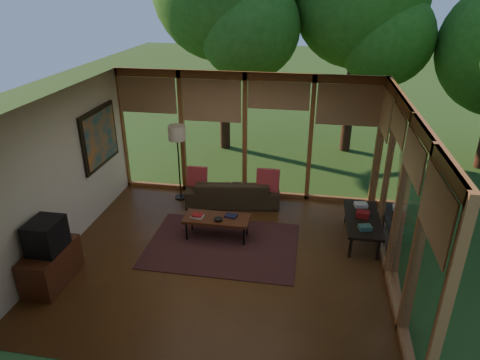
% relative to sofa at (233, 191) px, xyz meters
% --- Properties ---
extents(floor, '(5.50, 5.50, 0.00)m').
position_rel_sofa_xyz_m(floor, '(0.18, -2.00, -0.29)').
color(floor, '#573217').
rests_on(floor, ground).
extents(ceiling, '(5.50, 5.50, 0.00)m').
position_rel_sofa_xyz_m(ceiling, '(0.18, -2.00, 2.41)').
color(ceiling, white).
rests_on(ceiling, ground).
extents(wall_left, '(0.04, 5.00, 2.70)m').
position_rel_sofa_xyz_m(wall_left, '(-2.57, -2.00, 1.06)').
color(wall_left, silver).
rests_on(wall_left, ground).
extents(wall_front, '(5.50, 0.04, 2.70)m').
position_rel_sofa_xyz_m(wall_front, '(0.18, -4.50, 1.06)').
color(wall_front, silver).
rests_on(wall_front, ground).
extents(window_wall_back, '(5.50, 0.12, 2.70)m').
position_rel_sofa_xyz_m(window_wall_back, '(0.18, 0.50, 1.06)').
color(window_wall_back, '#995A2F').
rests_on(window_wall_back, ground).
extents(window_wall_right, '(0.12, 5.00, 2.70)m').
position_rel_sofa_xyz_m(window_wall_right, '(2.93, -2.00, 1.06)').
color(window_wall_right, '#995A2F').
rests_on(window_wall_right, ground).
extents(tree_ne, '(3.30, 3.30, 5.57)m').
position_rel_sofa_xyz_m(tree_ne, '(2.53, 3.81, 3.62)').
color(tree_ne, '#3D2016').
rests_on(tree_ne, ground).
extents(rug, '(2.66, 1.89, 0.01)m').
position_rel_sofa_xyz_m(rug, '(0.12, -1.64, -0.28)').
color(rug, maroon).
rests_on(rug, floor).
extents(sofa, '(2.05, 1.05, 0.57)m').
position_rel_sofa_xyz_m(sofa, '(0.00, 0.00, 0.00)').
color(sofa, '#372B1B').
rests_on(sofa, floor).
extents(pillow_left, '(0.41, 0.22, 0.43)m').
position_rel_sofa_xyz_m(pillow_left, '(-0.75, -0.05, 0.30)').
color(pillow_left, maroon).
rests_on(pillow_left, sofa).
extents(pillow_right, '(0.46, 0.25, 0.49)m').
position_rel_sofa_xyz_m(pillow_right, '(0.75, -0.05, 0.33)').
color(pillow_right, maroon).
rests_on(pillow_right, sofa).
extents(ct_book_lower, '(0.24, 0.19, 0.03)m').
position_rel_sofa_xyz_m(ct_book_lower, '(-0.38, -1.44, 0.16)').
color(ct_book_lower, beige).
rests_on(ct_book_lower, coffee_table).
extents(ct_book_upper, '(0.20, 0.16, 0.03)m').
position_rel_sofa_xyz_m(ct_book_upper, '(-0.38, -1.44, 0.18)').
color(ct_book_upper, maroon).
rests_on(ct_book_upper, coffee_table).
extents(ct_book_side, '(0.24, 0.20, 0.03)m').
position_rel_sofa_xyz_m(ct_book_side, '(0.22, -1.31, 0.15)').
color(ct_book_side, '#161832').
rests_on(ct_book_side, coffee_table).
extents(ct_bowl, '(0.16, 0.16, 0.07)m').
position_rel_sofa_xyz_m(ct_bowl, '(0.02, -1.49, 0.18)').
color(ct_bowl, black).
rests_on(ct_bowl, coffee_table).
extents(media_cabinet, '(0.50, 1.00, 0.60)m').
position_rel_sofa_xyz_m(media_cabinet, '(-2.29, -3.09, 0.01)').
color(media_cabinet, '#562917').
rests_on(media_cabinet, floor).
extents(television, '(0.45, 0.55, 0.50)m').
position_rel_sofa_xyz_m(television, '(-2.27, -3.09, 0.56)').
color(television, black).
rests_on(television, media_cabinet).
extents(console_book_a, '(0.24, 0.20, 0.08)m').
position_rel_sofa_xyz_m(console_book_a, '(2.58, -1.42, 0.21)').
color(console_book_a, '#386358').
rests_on(console_book_a, side_console).
extents(console_book_b, '(0.26, 0.21, 0.10)m').
position_rel_sofa_xyz_m(console_book_b, '(2.58, -0.97, 0.22)').
color(console_book_b, maroon).
rests_on(console_book_b, side_console).
extents(console_book_c, '(0.26, 0.21, 0.07)m').
position_rel_sofa_xyz_m(console_book_c, '(2.58, -0.57, 0.20)').
color(console_book_c, beige).
rests_on(console_book_c, side_console).
extents(floor_lamp, '(0.36, 0.36, 1.65)m').
position_rel_sofa_xyz_m(floor_lamp, '(-1.17, 0.05, 1.12)').
color(floor_lamp, black).
rests_on(floor_lamp, floor).
extents(coffee_table, '(1.20, 0.50, 0.43)m').
position_rel_sofa_xyz_m(coffee_table, '(-0.03, -1.39, 0.10)').
color(coffee_table, '#562917').
rests_on(coffee_table, floor).
extents(side_console, '(0.60, 1.40, 0.46)m').
position_rel_sofa_xyz_m(side_console, '(2.58, -1.02, 0.12)').
color(side_console, black).
rests_on(side_console, floor).
extents(wall_painting, '(0.06, 1.35, 1.15)m').
position_rel_sofa_xyz_m(wall_painting, '(-2.53, -0.60, 1.26)').
color(wall_painting, black).
rests_on(wall_painting, wall_left).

